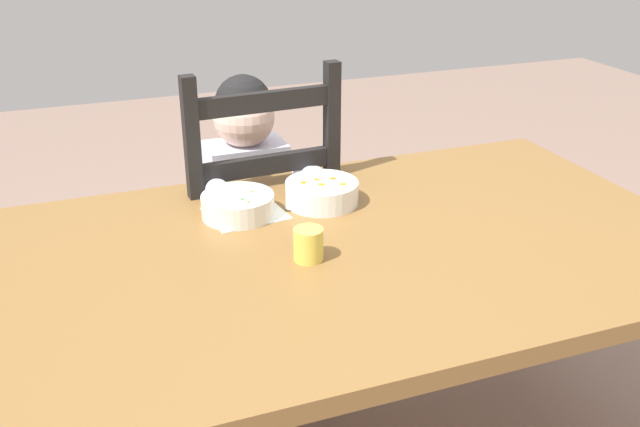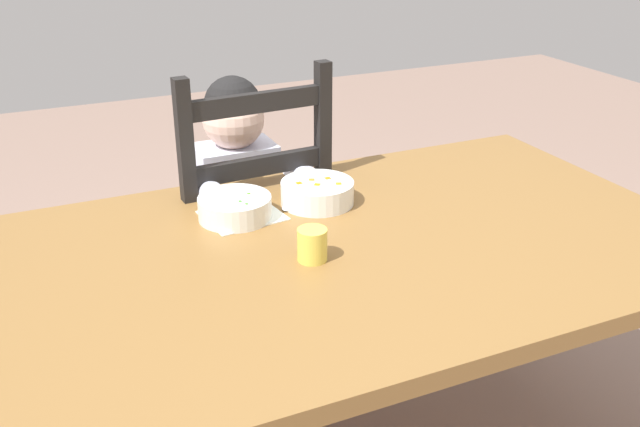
% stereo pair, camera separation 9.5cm
% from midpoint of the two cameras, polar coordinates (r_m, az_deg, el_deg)
% --- Properties ---
extents(dining_table, '(1.60, 0.96, 0.71)m').
position_cam_midpoint_polar(dining_table, '(1.64, 3.89, -4.94)').
color(dining_table, brown).
rests_on(dining_table, ground).
extents(dining_chair, '(0.44, 0.44, 1.02)m').
position_cam_midpoint_polar(dining_chair, '(2.12, -4.05, -2.27)').
color(dining_chair, black).
rests_on(dining_chair, ground).
extents(child_figure, '(0.32, 0.31, 0.97)m').
position_cam_midpoint_polar(child_figure, '(2.05, -4.24, 1.72)').
color(child_figure, silver).
rests_on(child_figure, ground).
extents(bowl_of_peas, '(0.17, 0.17, 0.06)m').
position_cam_midpoint_polar(bowl_of_peas, '(1.73, -4.93, 0.67)').
color(bowl_of_peas, white).
rests_on(bowl_of_peas, dining_table).
extents(bowl_of_carrots, '(0.18, 0.18, 0.06)m').
position_cam_midpoint_polar(bowl_of_carrots, '(1.79, 1.67, 1.70)').
color(bowl_of_carrots, white).
rests_on(bowl_of_carrots, dining_table).
extents(spoon, '(0.10, 0.12, 0.01)m').
position_cam_midpoint_polar(spoon, '(1.79, -0.46, 0.76)').
color(spoon, silver).
rests_on(spoon, dining_table).
extents(drinking_cup, '(0.06, 0.06, 0.07)m').
position_cam_midpoint_polar(drinking_cup, '(1.52, 0.88, -2.48)').
color(drinking_cup, '#E7D04F').
rests_on(drinking_cup, dining_table).
extents(paper_napkin, '(0.19, 0.18, 0.00)m').
position_cam_midpoint_polar(paper_napkin, '(1.74, -4.34, -0.01)').
color(paper_napkin, white).
rests_on(paper_napkin, dining_table).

